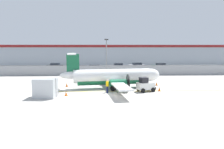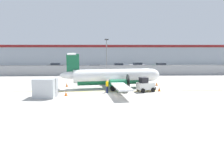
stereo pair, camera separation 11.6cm
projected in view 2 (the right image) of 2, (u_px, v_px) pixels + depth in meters
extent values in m
plane|color=#BCB7AD|center=(107.00, 94.00, 26.68)|extent=(140.00, 140.00, 0.00)
cube|color=yellow|center=(107.00, 91.00, 28.66)|extent=(84.00, 0.20, 0.01)
cube|color=gray|center=(106.00, 71.00, 44.40)|extent=(98.00, 0.04, 2.00)
cylinder|color=slate|center=(106.00, 66.00, 44.27)|extent=(98.00, 0.10, 0.10)
cube|color=#38383A|center=(106.00, 69.00, 55.92)|extent=(98.00, 17.00, 0.12)
cube|color=#A8B2BC|center=(105.00, 55.00, 73.87)|extent=(91.00, 8.00, 6.50)
cube|color=maroon|center=(105.00, 46.00, 69.55)|extent=(91.00, 0.20, 0.80)
cylinder|color=white|center=(112.00, 76.00, 30.73)|extent=(11.02, 3.40, 1.90)
ellipsoid|color=white|center=(151.00, 75.00, 31.71)|extent=(2.73, 2.14, 1.80)
ellipsoid|color=white|center=(71.00, 75.00, 29.72)|extent=(3.18, 1.46, 1.05)
cylinder|color=#145938|center=(112.00, 79.00, 30.79)|extent=(9.86, 2.83, 1.48)
cube|color=white|center=(113.00, 80.00, 30.82)|extent=(3.83, 16.07, 0.18)
cylinder|color=#145938|center=(111.00, 77.00, 33.39)|extent=(2.30, 1.20, 0.90)
cone|color=black|center=(119.00, 77.00, 33.59)|extent=(0.51, 0.50, 0.44)
cylinder|color=#262626|center=(120.00, 77.00, 33.61)|extent=(0.33, 2.08, 2.10)
cylinder|color=#145938|center=(118.00, 83.00, 28.31)|extent=(2.30, 1.20, 0.90)
cone|color=black|center=(127.00, 82.00, 28.51)|extent=(0.51, 0.50, 0.44)
cylinder|color=#262626|center=(128.00, 82.00, 28.53)|extent=(0.33, 2.08, 2.10)
cube|color=#145938|center=(73.00, 65.00, 29.60)|extent=(1.71, 0.42, 3.10)
cube|color=white|center=(72.00, 54.00, 29.38)|extent=(1.76, 4.91, 0.14)
cylinder|color=#59595B|center=(138.00, 82.00, 31.51)|extent=(0.16, 0.16, 0.97)
cylinder|color=black|center=(138.00, 85.00, 31.57)|extent=(0.62, 0.30, 0.60)
cylinder|color=#59595B|center=(108.00, 80.00, 32.95)|extent=(0.16, 0.16, 0.90)
cylinder|color=black|center=(108.00, 83.00, 33.01)|extent=(0.78, 0.32, 0.76)
cylinder|color=#59595B|center=(113.00, 85.00, 28.63)|extent=(0.16, 0.16, 0.90)
cylinder|color=black|center=(113.00, 88.00, 28.69)|extent=(0.78, 0.32, 0.76)
cube|color=silver|center=(146.00, 86.00, 28.37)|extent=(2.44, 1.77, 0.90)
cube|color=black|center=(144.00, 80.00, 28.14)|extent=(1.18, 1.24, 0.70)
cube|color=black|center=(153.00, 88.00, 28.82)|extent=(0.51, 1.09, 0.30)
cylinder|color=black|center=(148.00, 88.00, 29.25)|extent=(0.59, 0.36, 0.56)
cylinder|color=black|center=(153.00, 90.00, 28.14)|extent=(0.59, 0.36, 0.56)
cylinder|color=black|center=(138.00, 89.00, 28.71)|extent=(0.59, 0.36, 0.56)
cylinder|color=black|center=(143.00, 91.00, 27.60)|extent=(0.59, 0.36, 0.56)
cylinder|color=#191E4C|center=(107.00, 89.00, 27.68)|extent=(0.21, 0.21, 0.85)
cylinder|color=#191E4C|center=(107.00, 90.00, 27.50)|extent=(0.21, 0.21, 0.85)
cylinder|color=yellow|center=(107.00, 84.00, 27.50)|extent=(0.44, 0.44, 0.60)
cylinder|color=yellow|center=(108.00, 83.00, 27.70)|extent=(0.13, 0.13, 0.55)
cylinder|color=yellow|center=(106.00, 84.00, 27.29)|extent=(0.13, 0.13, 0.55)
sphere|color=tan|center=(107.00, 80.00, 27.44)|extent=(0.22, 0.22, 0.22)
cube|color=#B7BCC1|center=(45.00, 88.00, 25.10)|extent=(2.56, 2.19, 2.20)
cube|color=#333338|center=(45.00, 88.00, 25.10)|extent=(2.44, 0.28, 2.20)
cube|color=orange|center=(67.00, 86.00, 31.99)|extent=(0.36, 0.36, 0.04)
cone|color=orange|center=(67.00, 84.00, 31.95)|extent=(0.28, 0.28, 0.60)
cylinder|color=white|center=(67.00, 84.00, 31.94)|extent=(0.17, 0.17, 0.08)
cube|color=orange|center=(159.00, 91.00, 28.73)|extent=(0.36, 0.36, 0.04)
cone|color=orange|center=(159.00, 89.00, 28.69)|extent=(0.28, 0.28, 0.60)
cylinder|color=white|center=(159.00, 88.00, 28.68)|extent=(0.17, 0.17, 0.08)
cube|color=orange|center=(157.00, 85.00, 32.93)|extent=(0.36, 0.36, 0.04)
cone|color=orange|center=(157.00, 83.00, 32.89)|extent=(0.28, 0.28, 0.60)
cylinder|color=white|center=(157.00, 83.00, 32.88)|extent=(0.17, 0.17, 0.08)
cube|color=orange|center=(66.00, 96.00, 26.01)|extent=(0.36, 0.36, 0.04)
cone|color=orange|center=(66.00, 93.00, 25.97)|extent=(0.28, 0.28, 0.60)
cylinder|color=white|center=(66.00, 92.00, 25.96)|extent=(0.17, 0.17, 0.08)
cube|color=black|center=(55.00, 67.00, 56.41)|extent=(4.21, 1.73, 0.80)
cube|color=#262D38|center=(55.00, 64.00, 56.33)|extent=(2.21, 1.58, 0.56)
cylinder|color=black|center=(49.00, 68.00, 55.50)|extent=(0.60, 0.20, 0.60)
cylinder|color=black|center=(50.00, 68.00, 57.28)|extent=(0.60, 0.20, 0.60)
cylinder|color=black|center=(60.00, 68.00, 55.62)|extent=(0.60, 0.20, 0.60)
cylinder|color=black|center=(61.00, 68.00, 57.40)|extent=(0.60, 0.20, 0.60)
cube|color=gray|center=(72.00, 68.00, 53.45)|extent=(4.24, 1.81, 0.80)
cube|color=#262D38|center=(72.00, 65.00, 53.37)|extent=(2.24, 1.62, 0.56)
cylinder|color=black|center=(65.00, 69.00, 52.59)|extent=(0.61, 0.22, 0.60)
cylinder|color=black|center=(67.00, 69.00, 54.38)|extent=(0.61, 0.22, 0.60)
cylinder|color=black|center=(77.00, 69.00, 52.61)|extent=(0.61, 0.22, 0.60)
cylinder|color=black|center=(78.00, 69.00, 54.40)|extent=(0.61, 0.22, 0.60)
cube|color=gray|center=(94.00, 69.00, 50.87)|extent=(4.38, 2.22, 0.80)
cube|color=#262D38|center=(95.00, 66.00, 50.77)|extent=(2.38, 1.83, 0.56)
cylinder|color=black|center=(88.00, 70.00, 50.15)|extent=(0.62, 0.27, 0.60)
cylinder|color=black|center=(89.00, 70.00, 51.92)|extent=(0.62, 0.27, 0.60)
cylinder|color=black|center=(100.00, 71.00, 49.89)|extent=(0.62, 0.27, 0.60)
cylinder|color=black|center=(101.00, 70.00, 51.67)|extent=(0.62, 0.27, 0.60)
cube|color=silver|center=(118.00, 67.00, 55.97)|extent=(4.31, 1.99, 0.80)
cube|color=#262D38|center=(119.00, 64.00, 55.90)|extent=(2.30, 1.71, 0.56)
cylinder|color=black|center=(113.00, 68.00, 54.98)|extent=(0.61, 0.24, 0.60)
cylinder|color=black|center=(112.00, 68.00, 56.75)|extent=(0.61, 0.24, 0.60)
cylinder|color=black|center=(124.00, 68.00, 55.27)|extent=(0.61, 0.24, 0.60)
cylinder|color=black|center=(123.00, 68.00, 57.05)|extent=(0.61, 0.24, 0.60)
cube|color=silver|center=(137.00, 66.00, 57.84)|extent=(4.38, 2.20, 0.80)
cube|color=#262D38|center=(138.00, 64.00, 57.78)|extent=(2.37, 1.82, 0.56)
cylinder|color=black|center=(133.00, 68.00, 56.78)|extent=(0.62, 0.27, 0.60)
cylinder|color=black|center=(131.00, 67.00, 58.55)|extent=(0.62, 0.27, 0.60)
cylinder|color=black|center=(143.00, 68.00, 57.22)|extent=(0.62, 0.27, 0.60)
cylinder|color=black|center=(141.00, 67.00, 58.98)|extent=(0.62, 0.27, 0.60)
cube|color=#19662D|center=(160.00, 67.00, 56.20)|extent=(4.29, 1.92, 0.80)
cube|color=#262D38|center=(161.00, 64.00, 56.13)|extent=(2.28, 1.68, 0.56)
cylinder|color=black|center=(156.00, 68.00, 55.23)|extent=(0.61, 0.23, 0.60)
cylinder|color=black|center=(154.00, 68.00, 57.01)|extent=(0.61, 0.23, 0.60)
cylinder|color=black|center=(167.00, 68.00, 55.48)|extent=(0.61, 0.23, 0.60)
cylinder|color=black|center=(164.00, 68.00, 57.26)|extent=(0.61, 0.23, 0.60)
cylinder|color=slate|center=(107.00, 59.00, 40.61)|extent=(0.16, 0.16, 7.00)
cube|color=#333333|center=(107.00, 40.00, 40.15)|extent=(0.70, 0.30, 0.24)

